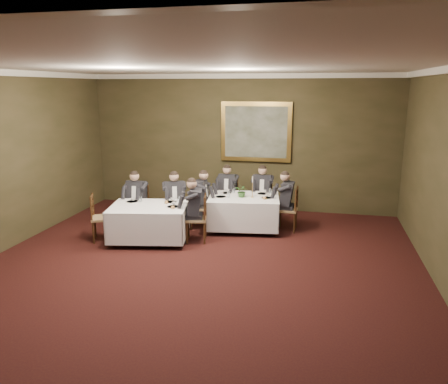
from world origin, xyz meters
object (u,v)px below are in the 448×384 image
at_px(table_second, 149,220).
at_px(diner_main_backleft, 228,198).
at_px(diner_main_endright, 288,208).
at_px(centerpiece, 242,190).
at_px(chair_main_backleft, 228,207).
at_px(chair_sec_endright, 197,228).
at_px(diner_sec_backright, 175,207).
at_px(chair_main_backright, 262,208).
at_px(table_main, 244,210).
at_px(chair_main_endleft, 200,216).
at_px(chair_sec_endleft, 102,227).
at_px(chair_main_endright, 288,218).
at_px(diner_sec_endright, 196,218).
at_px(diner_sec_backleft, 138,207).
at_px(chair_sec_backleft, 138,216).
at_px(chair_sec_backright, 175,217).
at_px(painting, 256,132).
at_px(candlestick, 252,189).
at_px(diner_main_backright, 262,199).
at_px(diner_main_endleft, 201,206).

distance_m(table_second, diner_main_backleft, 2.32).
distance_m(diner_main_endright, centerpiece, 1.10).
relative_size(chair_main_backleft, chair_sec_endright, 1.00).
relative_size(diner_sec_backright, centerpiece, 4.40).
xyz_separation_m(chair_main_backright, chair_sec_endright, (-1.13, -1.87, 0.00)).
xyz_separation_m(table_main, chair_main_endleft, (-0.99, -0.13, -0.17)).
relative_size(diner_sec_backright, chair_sec_endleft, 1.35).
xyz_separation_m(chair_main_backleft, chair_main_endright, (1.51, -0.62, 0.00)).
xyz_separation_m(chair_main_endright, diner_sec_endright, (-1.82, -1.14, 0.23)).
bearing_deg(diner_sec_backleft, diner_main_endright, -166.07).
distance_m(table_main, chair_sec_backleft, 2.42).
distance_m(chair_main_endleft, chair_main_endright, 2.00).
bearing_deg(chair_main_endright, chair_sec_endright, 124.58).
xyz_separation_m(chair_sec_backright, centerpiece, (1.51, 0.26, 0.63)).
height_order(chair_sec_endright, painting, painting).
bearing_deg(diner_main_endright, candlestick, 102.82).
bearing_deg(diner_sec_backleft, chair_sec_endright, 164.82).
bearing_deg(painting, diner_main_backright, -70.07).
height_order(diner_main_endleft, chair_sec_backright, diner_main_endleft).
bearing_deg(chair_main_endleft, diner_sec_backright, -72.94).
bearing_deg(diner_main_backright, diner_main_backleft, 8.39).
relative_size(diner_main_backright, chair_main_endleft, 1.35).
xyz_separation_m(chair_sec_endright, painting, (0.82, 2.72, 1.77)).
bearing_deg(candlestick, table_main, 175.90).
distance_m(diner_sec_endright, centerpiece, 1.31).
bearing_deg(chair_sec_backright, chair_main_backright, -169.74).
bearing_deg(candlestick, table_second, -149.47).
xyz_separation_m(table_main, painting, (0.00, 1.71, 1.60)).
bearing_deg(diner_sec_backleft, table_main, -164.93).
distance_m(diner_main_endleft, diner_main_endright, 1.97).
bearing_deg(chair_main_backright, diner_main_backleft, 9.17).
relative_size(diner_main_backright, chair_sec_endright, 1.35).
xyz_separation_m(diner_sec_backright, candlestick, (1.73, 0.31, 0.43)).
distance_m(chair_sec_backleft, centerpiece, 2.46).
distance_m(diner_main_backright, diner_sec_backleft, 3.00).
xyz_separation_m(chair_main_endright, chair_sec_endright, (-1.81, -1.14, 0.00)).
height_order(chair_main_endleft, diner_sec_backleft, diner_sec_backleft).
bearing_deg(chair_main_endright, centerpiece, 102.56).
bearing_deg(chair_main_endleft, table_main, 94.79).
xyz_separation_m(chair_sec_endleft, candlestick, (2.99, 1.37, 0.66)).
xyz_separation_m(diner_sec_backright, centerpiece, (1.50, 0.27, 0.41)).
relative_size(diner_main_endright, diner_sec_endright, 1.00).
bearing_deg(chair_main_endleft, centerpiece, 91.87).
bearing_deg(diner_main_endright, chair_sec_endright, 124.76).
bearing_deg(chair_main_endright, candlestick, 102.64).
xyz_separation_m(table_second, chair_sec_backleft, (-0.56, 0.72, -0.17)).
bearing_deg(centerpiece, candlestick, 9.92).
bearing_deg(chair_sec_endright, chair_main_backright, -43.52).
bearing_deg(diner_main_backleft, chair_sec_backleft, 38.00).
distance_m(diner_main_backright, diner_sec_endright, 2.18).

